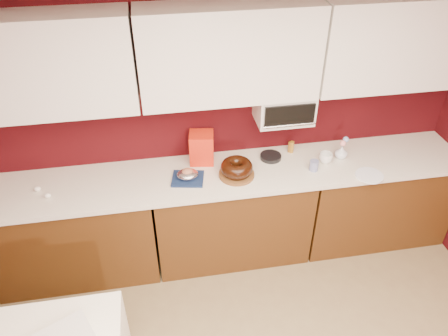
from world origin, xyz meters
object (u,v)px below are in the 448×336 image
flower_vase (341,151)px  coffee_mug (326,157)px  bundt_cake (237,168)px  pandoro_box (202,148)px  blue_jar (314,165)px  toaster_oven (284,106)px  foil_ham_nest (188,174)px

flower_vase → coffee_mug: bearing=-165.3°
bundt_cake → pandoro_box: size_ratio=0.97×
bundt_cake → blue_jar: bundt_cake is taller
toaster_oven → bundt_cake: bearing=-152.1°
blue_jar → foil_ham_nest: bearing=177.5°
toaster_oven → foil_ham_nest: toaster_oven is taller
toaster_oven → bundt_cake: size_ratio=1.73×
pandoro_box → flower_vase: 1.19m
pandoro_box → flower_vase: pandoro_box is taller
coffee_mug → bundt_cake: bearing=-175.7°
toaster_oven → pandoro_box: 0.75m
flower_vase → foil_ham_nest: bearing=-176.4°
pandoro_box → blue_jar: (0.89, -0.29, -0.09)m
toaster_oven → flower_vase: size_ratio=3.49×
foil_ham_nest → pandoro_box: (0.15, 0.24, 0.08)m
bundt_cake → coffee_mug: 0.78m
pandoro_box → coffee_mug: size_ratio=2.51×
coffee_mug → blue_jar: bearing=-146.6°
toaster_oven → flower_vase: toaster_oven is taller
pandoro_box → blue_jar: bearing=-9.0°
coffee_mug → flower_vase: (0.15, 0.04, 0.01)m
coffee_mug → foil_ham_nest: bearing=-177.8°
foil_ham_nest → blue_jar: blue_jar is taller
foil_ham_nest → flower_vase: size_ratio=1.32×
bundt_cake → blue_jar: 0.64m
pandoro_box → coffee_mug: bearing=-2.1°
foil_ham_nest → flower_vase: (1.32, 0.08, 0.01)m
flower_vase → bundt_cake: bearing=-173.9°
blue_jar → flower_vase: bearing=24.2°
toaster_oven → pandoro_box: toaster_oven is taller
coffee_mug → blue_jar: 0.16m
blue_jar → bundt_cake: bearing=177.3°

